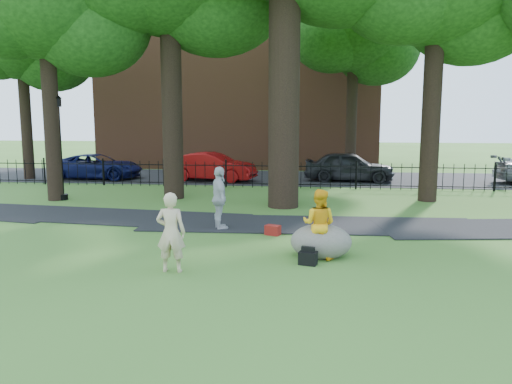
# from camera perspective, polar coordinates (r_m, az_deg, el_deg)

# --- Properties ---
(ground) EXTENTS (120.00, 120.00, 0.00)m
(ground) POSITION_cam_1_polar(r_m,az_deg,el_deg) (11.37, 0.87, -7.78)
(ground) COLOR #3B6322
(ground) RESTS_ON ground
(footpath) EXTENTS (36.07, 3.85, 0.03)m
(footpath) POSITION_cam_1_polar(r_m,az_deg,el_deg) (15.10, 6.17, -3.79)
(footpath) COLOR black
(footpath) RESTS_ON ground
(street) EXTENTS (80.00, 7.00, 0.02)m
(street) POSITION_cam_1_polar(r_m,az_deg,el_deg) (27.07, 4.32, 1.59)
(street) COLOR black
(street) RESTS_ON ground
(iron_fence) EXTENTS (44.00, 0.04, 1.20)m
(iron_fence) POSITION_cam_1_polar(r_m,az_deg,el_deg) (23.03, 3.91, 1.92)
(iron_fence) COLOR black
(iron_fence) RESTS_ON ground
(brick_building) EXTENTS (18.00, 8.00, 12.00)m
(brick_building) POSITION_cam_1_polar(r_m,az_deg,el_deg) (35.35, -1.67, 12.91)
(brick_building) COLOR brown
(brick_building) RESTS_ON ground
(woman) EXTENTS (0.62, 0.42, 1.68)m
(woman) POSITION_cam_1_polar(r_m,az_deg,el_deg) (10.47, -9.70, -4.57)
(woman) COLOR beige
(woman) RESTS_ON ground
(man) EXTENTS (0.92, 0.80, 1.59)m
(man) POSITION_cam_1_polar(r_m,az_deg,el_deg) (11.42, 7.21, -3.65)
(man) COLOR #FEAF15
(man) RESTS_ON ground
(pedestrian) EXTENTS (0.84, 1.16, 1.83)m
(pedestrian) POSITION_cam_1_polar(r_m,az_deg,el_deg) (14.30, -4.19, -0.72)
(pedestrian) COLOR #BAB9BF
(pedestrian) RESTS_ON ground
(boulder) EXTENTS (1.63, 1.38, 0.82)m
(boulder) POSITION_cam_1_polar(r_m,az_deg,el_deg) (11.64, 7.45, -5.37)
(boulder) COLOR #635F52
(boulder) RESTS_ON ground
(lamppost) EXTENTS (0.41, 0.41, 4.13)m
(lamppost) POSITION_cam_1_polar(r_m,az_deg,el_deg) (20.93, -21.49, 4.64)
(lamppost) COLOR black
(lamppost) RESTS_ON ground
(backpack) EXTENTS (0.44, 0.33, 0.29)m
(backpack) POSITION_cam_1_polar(r_m,az_deg,el_deg) (11.04, 5.96, -7.54)
(backpack) COLOR black
(backpack) RESTS_ON ground
(red_bag) EXTENTS (0.46, 0.38, 0.27)m
(red_bag) POSITION_cam_1_polar(r_m,az_deg,el_deg) (13.73, 1.93, -4.38)
(red_bag) COLOR maroon
(red_bag) RESTS_ON ground
(red_sedan) EXTENTS (4.66, 2.22, 1.47)m
(red_sedan) POSITION_cam_1_polar(r_m,az_deg,el_deg) (25.78, -5.02, 2.89)
(red_sedan) COLOR maroon
(red_sedan) RESTS_ON ground
(navy_van) EXTENTS (4.78, 2.23, 1.32)m
(navy_van) POSITION_cam_1_polar(r_m,az_deg,el_deg) (27.95, -17.72, 2.79)
(navy_van) COLOR #0D1243
(navy_van) RESTS_ON ground
(grey_car) EXTENTS (4.63, 2.14, 1.54)m
(grey_car) POSITION_cam_1_polar(r_m,az_deg,el_deg) (25.92, 10.60, 2.88)
(grey_car) COLOR black
(grey_car) RESTS_ON ground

